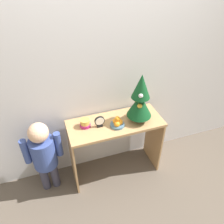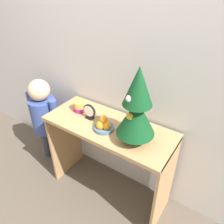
{
  "view_description": "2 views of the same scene",
  "coord_description": "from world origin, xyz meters",
  "px_view_note": "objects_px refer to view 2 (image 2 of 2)",
  "views": [
    {
      "loc": [
        -0.63,
        -1.51,
        2.28
      ],
      "look_at": [
        -0.03,
        0.25,
        0.9
      ],
      "focal_mm": 35.0,
      "sensor_mm": 36.0,
      "label": 1
    },
    {
      "loc": [
        0.78,
        -0.9,
        1.79
      ],
      "look_at": [
        0.04,
        0.21,
        0.92
      ],
      "focal_mm": 35.0,
      "sensor_mm": 36.0,
      "label": 2
    }
  ],
  "objects_px": {
    "mini_tree": "(137,108)",
    "singing_bowl": "(80,106)",
    "child_figure": "(44,114)",
    "fruit_bowl": "(104,125)",
    "desk_clock": "(89,112)"
  },
  "relations": [
    {
      "from": "singing_bowl",
      "to": "desk_clock",
      "type": "relative_size",
      "value": 0.87
    },
    {
      "from": "mini_tree",
      "to": "fruit_bowl",
      "type": "relative_size",
      "value": 3.65
    },
    {
      "from": "fruit_bowl",
      "to": "singing_bowl",
      "type": "height_order",
      "value": "fruit_bowl"
    },
    {
      "from": "singing_bowl",
      "to": "child_figure",
      "type": "bearing_deg",
      "value": -176.65
    },
    {
      "from": "mini_tree",
      "to": "child_figure",
      "type": "bearing_deg",
      "value": 176.89
    },
    {
      "from": "mini_tree",
      "to": "fruit_bowl",
      "type": "height_order",
      "value": "mini_tree"
    },
    {
      "from": "fruit_bowl",
      "to": "singing_bowl",
      "type": "relative_size",
      "value": 1.35
    },
    {
      "from": "child_figure",
      "to": "desk_clock",
      "type": "bearing_deg",
      "value": -2.01
    },
    {
      "from": "singing_bowl",
      "to": "desk_clock",
      "type": "bearing_deg",
      "value": -18.8
    },
    {
      "from": "mini_tree",
      "to": "singing_bowl",
      "type": "distance_m",
      "value": 0.63
    },
    {
      "from": "mini_tree",
      "to": "singing_bowl",
      "type": "xyz_separation_m",
      "value": [
        -0.58,
        0.08,
        -0.23
      ]
    },
    {
      "from": "fruit_bowl",
      "to": "desk_clock",
      "type": "bearing_deg",
      "value": 163.25
    },
    {
      "from": "desk_clock",
      "to": "singing_bowl",
      "type": "bearing_deg",
      "value": 161.2
    },
    {
      "from": "singing_bowl",
      "to": "desk_clock",
      "type": "height_order",
      "value": "desk_clock"
    },
    {
      "from": "fruit_bowl",
      "to": "child_figure",
      "type": "relative_size",
      "value": 0.16
    }
  ]
}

